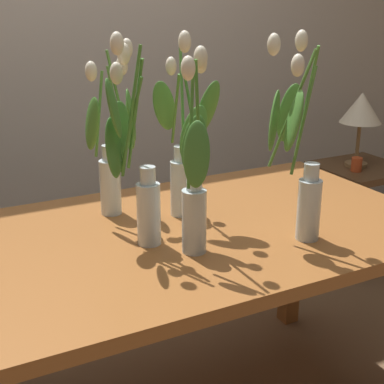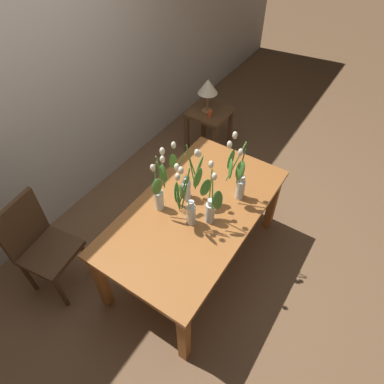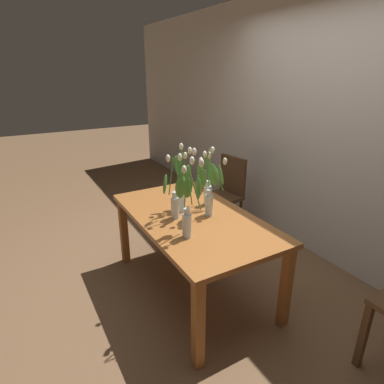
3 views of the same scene
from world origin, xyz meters
The scene contains 12 objects.
ground_plane centered at (0.00, 0.00, 0.00)m, with size 18.00×18.00×0.00m, color brown.
room_wall_rear centered at (0.00, 1.51, 1.35)m, with size 9.00×0.10×2.70m, color beige.
dining_table centered at (0.00, 0.00, 0.65)m, with size 1.60×0.90×0.74m.
tulip_vase_0 centered at (0.28, -0.20, 0.96)m, with size 0.18×0.18×0.59m.
tulip_vase_1 centered at (0.06, 0.11, 0.95)m, with size 0.18×0.28×0.59m.
tulip_vase_2 centered at (-0.15, -0.02, 0.95)m, with size 0.16×0.15×0.59m.
tulip_vase_3 centered at (-0.03, -0.15, 0.92)m, with size 0.14×0.22×0.55m.
tulip_vase_4 centered at (-0.13, 0.23, 0.94)m, with size 0.20×0.16×0.56m.
dining_chair centered at (-0.81, 0.94, 0.52)m, with size 0.45×0.45×0.93m.
side_table centered at (1.47, 0.75, 0.43)m, with size 0.44×0.44×0.55m.
table_lamp centered at (1.44, 0.77, 0.86)m, with size 0.22×0.22×0.40m.
pillar_candle centered at (1.37, 0.69, 0.59)m, with size 0.06×0.06×0.07m, color #CC4C23.
Camera 2 is at (-1.44, -0.92, 2.75)m, focal length 31.77 mm.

